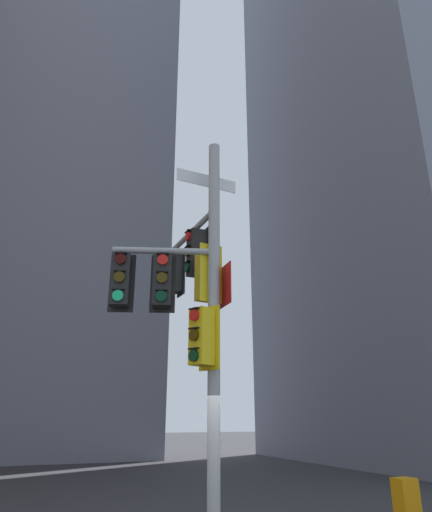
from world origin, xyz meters
name	(u,v)px	position (x,y,z in m)	size (l,w,h in m)	color
building_tower_right	(403,121)	(18.35, 11.55, 20.95)	(15.64, 15.64, 41.89)	slate
building_mid_block	(46,141)	(-3.91, 25.35, 22.31)	(16.14, 16.14, 44.61)	slate
signal_pole_assembly	(190,292)	(-0.30, 0.49, 4.46)	(2.53, 3.03, 7.54)	#9EA0A3
newspaper_box	(407,503)	(4.54, 0.60, 0.47)	(0.45, 0.36, 0.95)	orange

